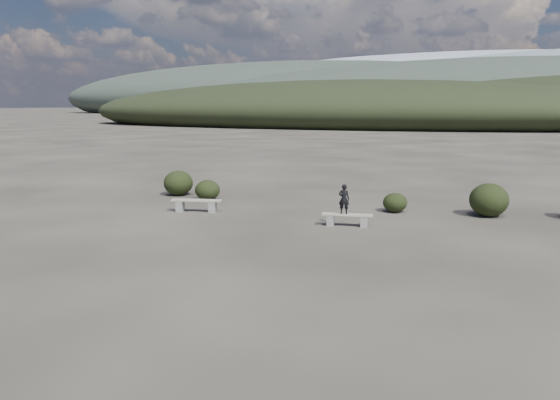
% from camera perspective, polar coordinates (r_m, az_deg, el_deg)
% --- Properties ---
extents(ground, '(1200.00, 1200.00, 0.00)m').
position_cam_1_polar(ground, '(14.05, -4.27, -6.79)').
color(ground, '#2A2721').
rests_on(ground, ground).
extents(bench_left, '(1.94, 0.91, 0.48)m').
position_cam_1_polar(bench_left, '(21.03, -8.75, -0.46)').
color(bench_left, gray).
rests_on(bench_left, ground).
extents(bench_right, '(1.73, 0.68, 0.42)m').
position_cam_1_polar(bench_right, '(18.46, 7.04, -1.96)').
color(bench_right, gray).
rests_on(bench_right, ground).
extents(seated_person, '(0.39, 0.28, 1.01)m').
position_cam_1_polar(seated_person, '(18.35, 6.70, 0.10)').
color(seated_person, black).
rests_on(seated_person, bench_right).
extents(shrub_a, '(1.07, 1.07, 0.87)m').
position_cam_1_polar(shrub_a, '(23.52, -7.59, 1.03)').
color(shrub_a, black).
rests_on(shrub_a, ground).
extents(shrub_c, '(0.92, 0.92, 0.73)m').
position_cam_1_polar(shrub_c, '(21.18, 11.93, -0.27)').
color(shrub_c, black).
rests_on(shrub_c, ground).
extents(shrub_d, '(1.39, 1.39, 1.22)m').
position_cam_1_polar(shrub_d, '(21.31, 21.00, 0.00)').
color(shrub_d, black).
rests_on(shrub_d, ground).
extents(shrub_f, '(1.32, 1.32, 1.11)m').
position_cam_1_polar(shrub_f, '(25.01, -10.57, 1.76)').
color(shrub_f, black).
rests_on(shrub_f, ground).
extents(mountain_ridges, '(500.00, 400.00, 56.00)m').
position_cam_1_polar(mountain_ridges, '(351.37, 20.91, 10.38)').
color(mountain_ridges, black).
rests_on(mountain_ridges, ground).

